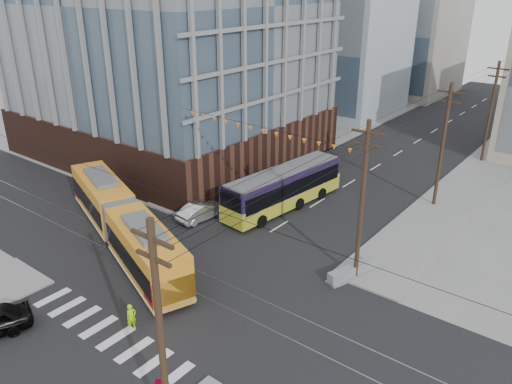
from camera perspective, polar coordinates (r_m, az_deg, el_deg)
ground at (r=32.31m, az=-12.30°, el=-12.79°), size 160.00×160.00×0.00m
office_building at (r=58.22m, az=-10.34°, el=18.40°), size 30.00×25.00×28.60m
bg_bldg_nw_near at (r=78.50m, az=9.03°, el=15.69°), size 18.00×16.00×18.00m
bg_bldg_nw_far at (r=95.11m, az=16.94°, el=16.87°), size 16.00×18.00×20.00m
utility_pole_near at (r=20.70m, az=-10.75°, el=-16.80°), size 0.30×0.30×11.00m
streetcar at (r=38.67m, az=-15.01°, el=-3.42°), size 19.66×9.77×3.85m
city_bus at (r=43.94m, az=3.21°, el=0.48°), size 4.20×13.05×3.63m
parked_car_silver at (r=42.28m, az=-6.25°, el=-2.16°), size 2.05×4.63×1.48m
parked_car_white at (r=46.93m, az=-0.18°, el=0.65°), size 3.78×5.73×1.54m
parked_car_grey at (r=49.98m, az=3.20°, el=1.94°), size 2.62×5.11×1.38m
pedestrian at (r=30.37m, az=-14.05°, el=-13.68°), size 0.49×0.66×1.64m
jersey_barrier at (r=34.96m, az=11.01°, el=-8.85°), size 2.18×4.23×0.83m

